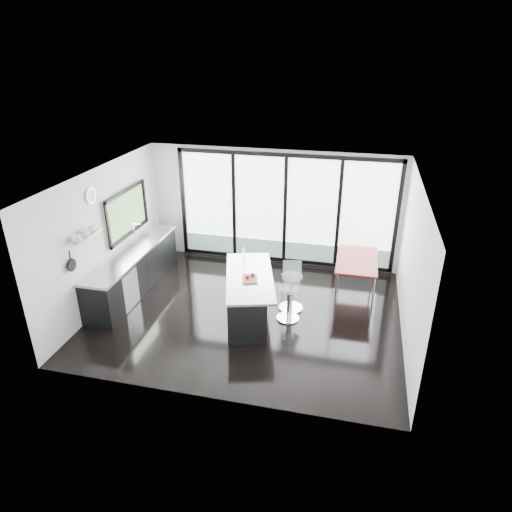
% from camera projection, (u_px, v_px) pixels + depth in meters
% --- Properties ---
extents(floor, '(6.00, 5.00, 0.00)m').
position_uv_depth(floor, '(248.00, 313.00, 9.24)').
color(floor, black).
rests_on(floor, ground).
extents(ceiling, '(6.00, 5.00, 0.00)m').
position_uv_depth(ceiling, '(247.00, 178.00, 8.06)').
color(ceiling, white).
rests_on(ceiling, wall_back).
extents(wall_back, '(6.00, 0.09, 2.80)m').
position_uv_depth(wall_back, '(284.00, 214.00, 10.82)').
color(wall_back, silver).
rests_on(wall_back, ground).
extents(wall_front, '(6.00, 0.00, 2.80)m').
position_uv_depth(wall_front, '(204.00, 321.00, 6.45)').
color(wall_front, silver).
rests_on(wall_front, ground).
extents(wall_left, '(0.26, 5.00, 2.80)m').
position_uv_depth(wall_left, '(111.00, 224.00, 9.44)').
color(wall_left, silver).
rests_on(wall_left, ground).
extents(wall_right, '(0.00, 5.00, 2.80)m').
position_uv_depth(wall_right, '(412.00, 266.00, 8.02)').
color(wall_right, silver).
rests_on(wall_right, ground).
extents(counter_cabinets, '(0.69, 3.24, 1.36)m').
position_uv_depth(counter_cabinets, '(134.00, 270.00, 9.95)').
color(counter_cabinets, black).
rests_on(counter_cabinets, floor).
extents(island, '(1.44, 2.29, 1.13)m').
position_uv_depth(island, '(246.00, 295.00, 9.02)').
color(island, black).
rests_on(island, floor).
extents(bar_stool_near, '(0.50, 0.50, 0.71)m').
position_uv_depth(bar_stool_near, '(288.00, 303.00, 8.90)').
color(bar_stool_near, silver).
rests_on(bar_stool_near, floor).
extents(bar_stool_far, '(0.56, 0.56, 0.78)m').
position_uv_depth(bar_stool_far, '(291.00, 292.00, 9.24)').
color(bar_stool_far, silver).
rests_on(bar_stool_far, floor).
extents(red_table, '(0.85, 1.49, 0.80)m').
position_uv_depth(red_table, '(355.00, 276.00, 9.85)').
color(red_table, maroon).
rests_on(red_table, floor).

